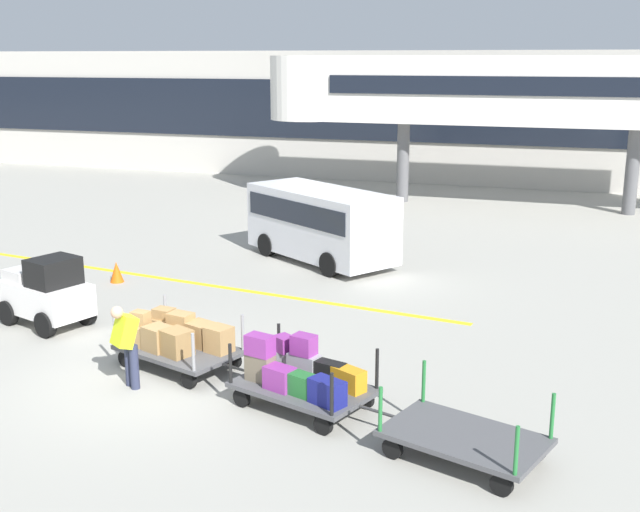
{
  "coord_description": "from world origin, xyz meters",
  "views": [
    {
      "loc": [
        7.39,
        -11.68,
        5.77
      ],
      "look_at": [
        1.99,
        4.28,
        1.53
      ],
      "focal_mm": 44.38,
      "sensor_mm": 36.0,
      "label": 1
    }
  ],
  "objects_px": {
    "baggage_tug": "(46,292)",
    "safety_cone_near": "(117,272)",
    "baggage_handler": "(127,342)",
    "baggage_cart_lead": "(178,339)",
    "baggage_cart_tail": "(464,438)",
    "shuttle_van": "(321,219)",
    "baggage_cart_middle": "(301,376)"
  },
  "relations": [
    {
      "from": "baggage_tug",
      "to": "safety_cone_near",
      "type": "bearing_deg",
      "value": 97.95
    },
    {
      "from": "baggage_handler",
      "to": "baggage_cart_lead",
      "type": "bearing_deg",
      "value": 74.11
    },
    {
      "from": "baggage_cart_tail",
      "to": "shuttle_van",
      "type": "bearing_deg",
      "value": 118.78
    },
    {
      "from": "baggage_cart_middle",
      "to": "baggage_cart_tail",
      "type": "xyz_separation_m",
      "value": [
        2.88,
        -0.93,
        -0.22
      ]
    },
    {
      "from": "shuttle_van",
      "to": "safety_cone_near",
      "type": "distance_m",
      "value": 5.93
    },
    {
      "from": "baggage_tug",
      "to": "baggage_cart_middle",
      "type": "xyz_separation_m",
      "value": [
        6.78,
        -2.2,
        -0.19
      ]
    },
    {
      "from": "baggage_cart_lead",
      "to": "shuttle_van",
      "type": "bearing_deg",
      "value": 90.07
    },
    {
      "from": "baggage_cart_middle",
      "to": "shuttle_van",
      "type": "distance_m",
      "value": 10.0
    },
    {
      "from": "baggage_tug",
      "to": "baggage_cart_middle",
      "type": "distance_m",
      "value": 7.13
    },
    {
      "from": "baggage_cart_tail",
      "to": "baggage_handler",
      "type": "relative_size",
      "value": 1.97
    },
    {
      "from": "baggage_tug",
      "to": "baggage_handler",
      "type": "height_order",
      "value": "baggage_tug"
    },
    {
      "from": "baggage_tug",
      "to": "shuttle_van",
      "type": "bearing_deg",
      "value": 62.04
    },
    {
      "from": "baggage_cart_tail",
      "to": "safety_cone_near",
      "type": "xyz_separation_m",
      "value": [
        -10.15,
        6.62,
        -0.07
      ]
    },
    {
      "from": "baggage_handler",
      "to": "safety_cone_near",
      "type": "height_order",
      "value": "baggage_handler"
    },
    {
      "from": "baggage_tug",
      "to": "baggage_cart_tail",
      "type": "xyz_separation_m",
      "value": [
        9.66,
        -3.13,
        -0.41
      ]
    },
    {
      "from": "baggage_cart_middle",
      "to": "baggage_handler",
      "type": "height_order",
      "value": "baggage_handler"
    },
    {
      "from": "baggage_cart_middle",
      "to": "baggage_handler",
      "type": "relative_size",
      "value": 1.97
    },
    {
      "from": "baggage_cart_lead",
      "to": "baggage_cart_tail",
      "type": "height_order",
      "value": "same"
    },
    {
      "from": "baggage_cart_tail",
      "to": "baggage_cart_lead",
      "type": "bearing_deg",
      "value": 161.7
    },
    {
      "from": "baggage_tug",
      "to": "safety_cone_near",
      "type": "height_order",
      "value": "baggage_tug"
    },
    {
      "from": "baggage_cart_lead",
      "to": "baggage_tug",
      "type": "bearing_deg",
      "value": 162.53
    },
    {
      "from": "baggage_cart_middle",
      "to": "shuttle_van",
      "type": "relative_size",
      "value": 0.61
    },
    {
      "from": "baggage_cart_lead",
      "to": "safety_cone_near",
      "type": "distance_m",
      "value": 6.45
    },
    {
      "from": "baggage_cart_lead",
      "to": "baggage_handler",
      "type": "relative_size",
      "value": 1.97
    },
    {
      "from": "shuttle_van",
      "to": "baggage_cart_lead",
      "type": "bearing_deg",
      "value": -89.93
    },
    {
      "from": "baggage_cart_middle",
      "to": "shuttle_van",
      "type": "bearing_deg",
      "value": 106.77
    },
    {
      "from": "baggage_cart_middle",
      "to": "baggage_handler",
      "type": "bearing_deg",
      "value": -175.68
    },
    {
      "from": "shuttle_van",
      "to": "baggage_handler",
      "type": "bearing_deg",
      "value": -91.95
    },
    {
      "from": "baggage_handler",
      "to": "safety_cone_near",
      "type": "xyz_separation_m",
      "value": [
        -4.06,
        5.92,
        -0.59
      ]
    },
    {
      "from": "baggage_cart_lead",
      "to": "shuttle_van",
      "type": "height_order",
      "value": "shuttle_van"
    },
    {
      "from": "baggage_cart_middle",
      "to": "baggage_tug",
      "type": "bearing_deg",
      "value": 162.04
    },
    {
      "from": "baggage_tug",
      "to": "baggage_cart_lead",
      "type": "relative_size",
      "value": 0.76
    }
  ]
}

